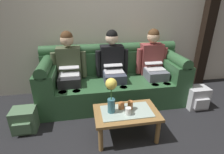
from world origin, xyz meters
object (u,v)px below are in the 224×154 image
person_left (69,67)px  backpack_left (25,120)px  couch (113,80)px  flower_vase (111,92)px  cup_far_center (130,105)px  coffee_table (126,115)px  backpack_right (197,98)px  cup_near_right (128,111)px  cup_near_left (121,106)px  person_right (153,62)px  person_middle (113,65)px

person_left → backpack_left: size_ratio=3.78×
couch → person_left: (-0.72, -0.00, 0.29)m
flower_vase → cup_far_center: bearing=4.8°
couch → backpack_left: size_ratio=7.39×
flower_vase → couch: bearing=78.7°
coffee_table → backpack_right: (1.32, 0.44, -0.14)m
person_left → coffee_table: bearing=-53.2°
cup_near_right → backpack_right: (1.32, 0.52, -0.25)m
cup_near_right → couch: bearing=89.8°
coffee_table → backpack_left: 1.37m
backpack_left → cup_near_left: bearing=-12.0°
cup_near_right → backpack_left: 1.41m
cup_near_right → cup_near_left: bearing=108.7°
cup_near_right → cup_far_center: cup_far_center is taller
couch → backpack_right: 1.43m
flower_vase → cup_near_right: 0.31m
person_right → person_left: bearing=-180.0°
cup_near_right → backpack_right: bearing=21.4°
cup_far_center → backpack_left: cup_far_center is taller
backpack_left → couch: bearing=25.1°
coffee_table → cup_far_center: cup_far_center is taller
couch → backpack_left: bearing=-154.9°
person_right → backpack_right: (0.60, -0.51, -0.48)m
coffee_table → cup_near_right: 0.13m
flower_vase → backpack_right: size_ratio=1.25×
cup_far_center → cup_near_left: bearing=161.1°
cup_near_right → person_right: bearing=55.1°
couch → cup_near_right: 1.03m
couch → person_right: (0.72, -0.00, 0.29)m
person_left → person_right: 1.43m
coffee_table → cup_near_right: size_ratio=8.80×
couch → cup_near_left: 0.89m
person_left → cup_near_right: (0.71, -1.03, -0.23)m
couch → cup_near_left: bearing=-93.3°
person_middle → couch: bearing=90.0°
cup_far_center → couch: bearing=93.4°
couch → person_left: 0.77m
cup_far_center → person_right: bearing=54.4°
couch → person_left: person_left is taller
person_right → cup_far_center: (-0.66, -0.92, -0.22)m
person_left → coffee_table: size_ratio=1.53×
coffee_table → flower_vase: flower_vase is taller
person_left → backpack_right: 2.15m
couch → coffee_table: (-0.00, -0.96, -0.05)m
person_left → flower_vase: person_left is taller
cup_near_left → backpack_left: cup_near_left is taller
coffee_table → person_middle: bearing=90.0°
couch → cup_far_center: (0.06, -0.93, 0.07)m
coffee_table → cup_near_left: bearing=126.1°
couch → cup_far_center: bearing=-86.6°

